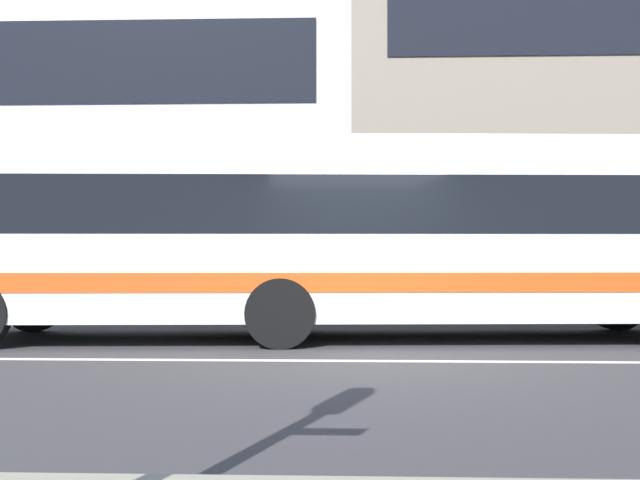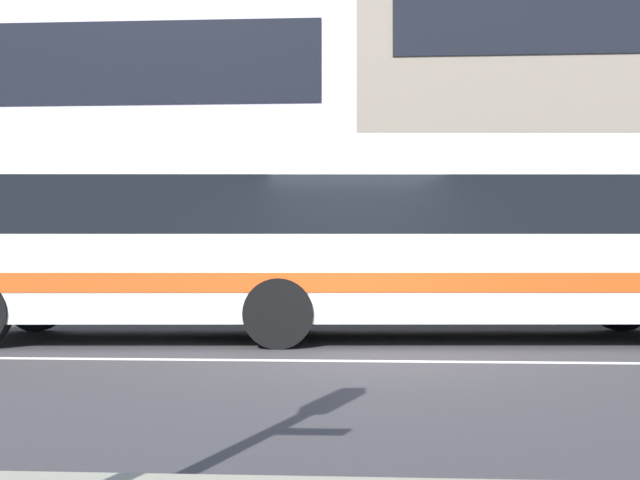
% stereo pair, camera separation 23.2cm
% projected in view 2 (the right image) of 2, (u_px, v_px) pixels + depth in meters
% --- Properties ---
extents(ground_plane, '(160.00, 160.00, 0.00)m').
position_uv_depth(ground_plane, '(358.00, 361.00, 9.41)').
color(ground_plane, '#3D393C').
extents(lane_centre_line, '(60.00, 0.16, 0.01)m').
position_uv_depth(lane_centre_line, '(358.00, 361.00, 9.41)').
color(lane_centre_line, silver).
rests_on(lane_centre_line, ground_plane).
extents(hedge_row_far, '(21.69, 1.10, 0.96)m').
position_uv_depth(hedge_row_far, '(416.00, 295.00, 15.50)').
color(hedge_row_far, '#215123').
rests_on(hedge_row_far, ground_plane).
extents(apartment_block_left, '(22.52, 11.11, 10.82)m').
position_uv_depth(apartment_block_left, '(23.00, 132.00, 25.27)').
color(apartment_block_left, silver).
rests_on(apartment_block_left, ground_plane).
extents(transit_bus, '(12.26, 3.32, 3.08)m').
position_uv_depth(transit_bus, '(330.00, 231.00, 11.87)').
color(transit_bus, silver).
rests_on(transit_bus, ground_plane).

